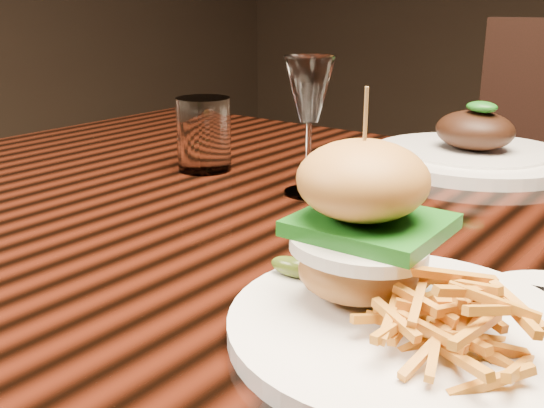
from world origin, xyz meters
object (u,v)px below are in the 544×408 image
Objects in this scene: wine_glass at (309,95)px; far_dish at (473,152)px; dining_table at (399,296)px; burger_plate at (395,277)px.

wine_glass reaches higher than far_dish.
dining_table is 0.36m from far_dish.
far_dish is (0.11, 0.28, -0.11)m from wine_glass.
wine_glass is (-0.16, 0.05, 0.20)m from dining_table.
burger_plate reaches higher than wine_glass.
dining_table is at bearing 124.44° from burger_plate.
burger_plate reaches higher than dining_table.
wine_glass is 0.32m from far_dish.
dining_table is 5.19× the size of far_dish.
dining_table is 0.25m from burger_plate.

